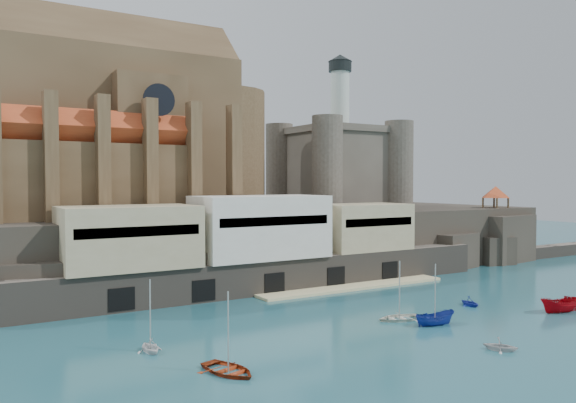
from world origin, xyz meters
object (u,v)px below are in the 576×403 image
(boat_2, at_px, (435,325))
(church, at_px, (120,134))
(castle_keep, at_px, (338,164))
(boat_1, at_px, (500,350))
(pavilion, at_px, (496,193))
(boat_0, at_px, (228,373))

(boat_2, bearing_deg, church, 34.62)
(castle_keep, xyz_separation_m, boat_1, (-21.17, -53.15, -18.31))
(castle_keep, bearing_deg, church, 178.89)
(church, height_order, boat_2, church)
(boat_2, bearing_deg, pavilion, -47.95)
(castle_keep, height_order, pavilion, castle_keep)
(pavilion, bearing_deg, boat_0, -156.23)
(pavilion, height_order, boat_1, pavilion)
(pavilion, xyz_separation_m, boat_1, (-47.09, -38.08, -12.73))
(castle_keep, bearing_deg, boat_1, -111.72)
(boat_0, bearing_deg, castle_keep, 31.22)
(boat_2, bearing_deg, boat_1, -179.92)
(castle_keep, xyz_separation_m, boat_0, (-44.23, -45.97, -18.31))
(church, distance_m, castle_keep, 40.39)
(boat_0, bearing_deg, pavilion, 8.88)
(boat_1, xyz_separation_m, boat_2, (1.60, 9.35, 0.00))
(church, height_order, castle_keep, church)
(pavilion, relative_size, boat_1, 2.19)
(pavilion, distance_m, boat_1, 61.88)
(pavilion, xyz_separation_m, boat_2, (-45.50, -28.73, -12.73))
(boat_0, bearing_deg, boat_2, -9.86)
(castle_keep, distance_m, boat_2, 51.36)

